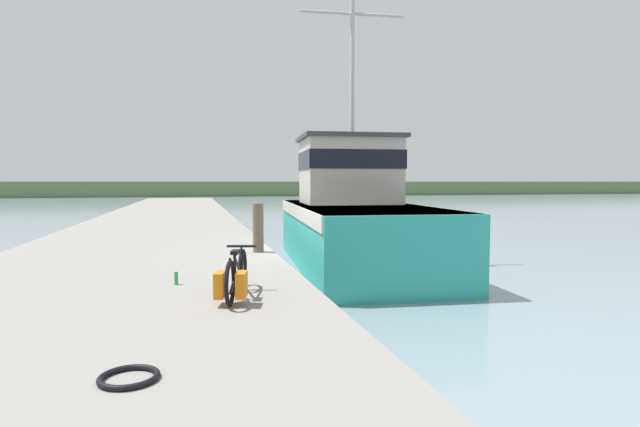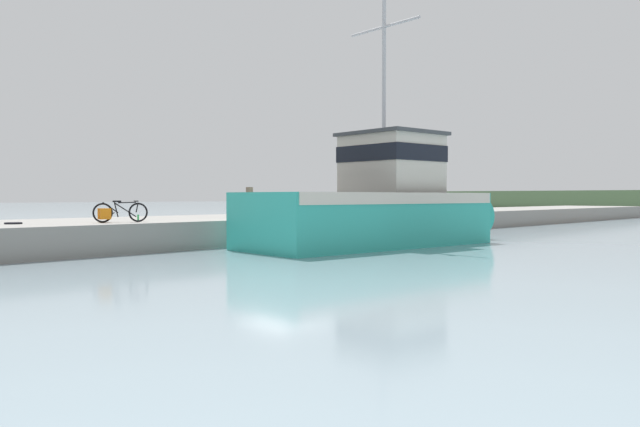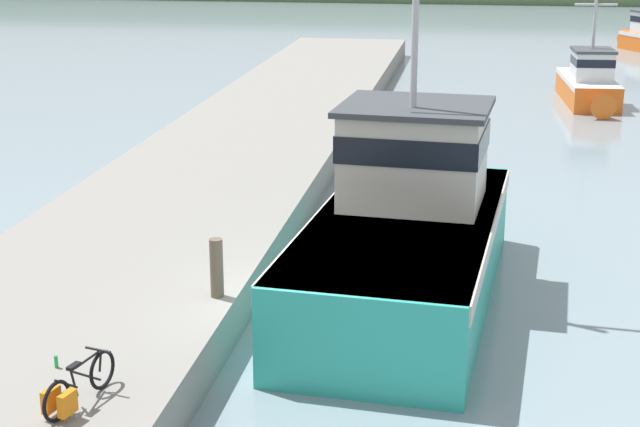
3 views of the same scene
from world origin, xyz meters
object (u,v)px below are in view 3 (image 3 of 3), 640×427
at_px(mooring_post, 217,268).
at_px(fishing_boat_main, 408,228).
at_px(water_bottle_by_bike, 56,362).
at_px(bicycle_touring, 73,390).
at_px(boat_blue_far, 589,83).

bearing_deg(mooring_post, fishing_boat_main, 42.99).
distance_m(fishing_boat_main, water_bottle_by_bike, 8.15).
height_order(bicycle_touring, mooring_post, mooring_post).
xyz_separation_m(fishing_boat_main, bicycle_touring, (-4.20, -7.64, -0.23)).
relative_size(boat_blue_far, bicycle_touring, 4.22).
bearing_deg(fishing_boat_main, water_bottle_by_bike, -123.11).
relative_size(mooring_post, water_bottle_by_bike, 5.58).
distance_m(bicycle_touring, water_bottle_by_bike, 1.49).
bearing_deg(bicycle_touring, boat_blue_far, 85.73).
xyz_separation_m(fishing_boat_main, water_bottle_by_bike, (-5.02, -6.40, -0.44)).
distance_m(boat_blue_far, water_bottle_by_bike, 31.60).
distance_m(fishing_boat_main, mooring_post, 4.51).
xyz_separation_m(boat_blue_far, bicycle_touring, (-10.18, -30.86, 0.33)).
distance_m(fishing_boat_main, boat_blue_far, 23.98).
bearing_deg(water_bottle_by_bike, boat_blue_far, 69.64).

